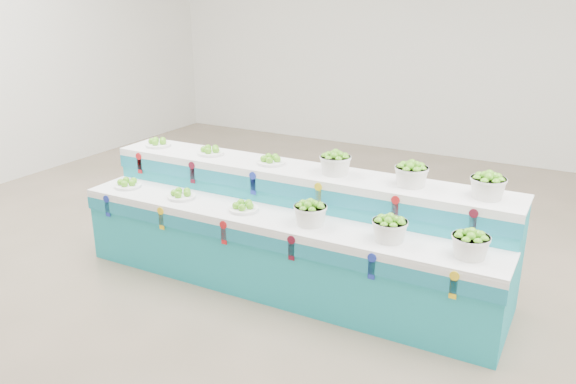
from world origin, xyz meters
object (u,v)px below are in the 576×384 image
object	(u,v)px
display_stand	(288,230)
plate_upper_mid	(210,150)
basket_lower_left	(310,213)
basket_upper_right	(488,185)

from	to	relation	value
display_stand	plate_upper_mid	xyz separation A→B (m)	(-1.00, 0.23, 0.56)
display_stand	plate_upper_mid	size ratio (longest dim) A/B	14.82
basket_lower_left	display_stand	bearing A→B (deg)	145.00
basket_lower_left	basket_upper_right	distance (m)	1.41
plate_upper_mid	basket_upper_right	xyz separation A→B (m)	(2.62, 0.03, 0.05)
basket_lower_left	plate_upper_mid	world-z (taller)	plate_upper_mid
display_stand	basket_upper_right	bearing A→B (deg)	8.47
plate_upper_mid	basket_upper_right	bearing A→B (deg)	0.56
display_stand	basket_upper_right	distance (m)	1.75
display_stand	basket_lower_left	distance (m)	0.52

